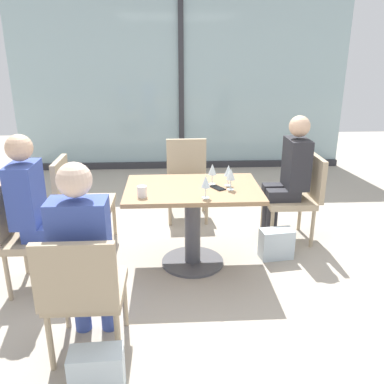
# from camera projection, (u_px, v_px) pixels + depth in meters

# --- Properties ---
(ground_plane) EXTENTS (12.00, 12.00, 0.00)m
(ground_plane) POSITION_uv_depth(u_px,v_px,m) (193.00, 263.00, 3.71)
(ground_plane) COLOR #A89E8E
(window_wall_backdrop) EXTENTS (5.16, 0.10, 2.70)m
(window_wall_backdrop) POSITION_uv_depth(u_px,v_px,m) (181.00, 92.00, 6.32)
(window_wall_backdrop) COLOR #9BB7BC
(window_wall_backdrop) RESTS_ON ground_plane
(dining_table_main) EXTENTS (1.15, 0.77, 0.73)m
(dining_table_main) POSITION_uv_depth(u_px,v_px,m) (193.00, 210.00, 3.54)
(dining_table_main) COLOR #997551
(dining_table_main) RESTS_ON ground_plane
(chair_front_left) EXTENTS (0.46, 0.50, 0.87)m
(chair_front_left) POSITION_uv_depth(u_px,v_px,m) (83.00, 288.00, 2.42)
(chair_front_left) COLOR tan
(chair_front_left) RESTS_ON ground_plane
(chair_far_right) EXTENTS (0.50, 0.46, 0.87)m
(chair_far_right) POSITION_uv_depth(u_px,v_px,m) (299.00, 193.00, 4.03)
(chair_far_right) COLOR tan
(chair_far_right) RESTS_ON ground_plane
(chair_side_end) EXTENTS (0.50, 0.46, 0.87)m
(chair_side_end) POSITION_uv_depth(u_px,v_px,m) (25.00, 230.00, 3.19)
(chair_side_end) COLOR tan
(chair_side_end) RESTS_ON ground_plane
(chair_far_left) EXTENTS (0.50, 0.46, 0.87)m
(chair_far_left) POSITION_uv_depth(u_px,v_px,m) (78.00, 197.00, 3.92)
(chair_far_left) COLOR tan
(chair_far_left) RESTS_ON ground_plane
(chair_near_window) EXTENTS (0.46, 0.51, 0.87)m
(chair_near_window) POSITION_uv_depth(u_px,v_px,m) (187.00, 174.00, 4.63)
(chair_near_window) COLOR tan
(chair_near_window) RESTS_ON ground_plane
(person_front_left) EXTENTS (0.34, 0.39, 1.26)m
(person_front_left) POSITION_uv_depth(u_px,v_px,m) (84.00, 249.00, 2.45)
(person_front_left) COLOR #384C9E
(person_front_left) RESTS_ON ground_plane
(person_far_right) EXTENTS (0.39, 0.34, 1.26)m
(person_far_right) POSITION_uv_depth(u_px,v_px,m) (289.00, 173.00, 3.95)
(person_far_right) COLOR #28282D
(person_far_right) RESTS_ON ground_plane
(person_side_end) EXTENTS (0.39, 0.34, 1.26)m
(person_side_end) POSITION_uv_depth(u_px,v_px,m) (35.00, 206.00, 3.13)
(person_side_end) COLOR #384C9E
(person_side_end) RESTS_ON ground_plane
(wine_glass_0) EXTENTS (0.07, 0.07, 0.18)m
(wine_glass_0) POSITION_uv_depth(u_px,v_px,m) (212.00, 170.00, 3.49)
(wine_glass_0) COLOR silver
(wine_glass_0) RESTS_ON dining_table_main
(wine_glass_1) EXTENTS (0.07, 0.07, 0.18)m
(wine_glass_1) POSITION_uv_depth(u_px,v_px,m) (231.00, 175.00, 3.36)
(wine_glass_1) COLOR silver
(wine_glass_1) RESTS_ON dining_table_main
(wine_glass_2) EXTENTS (0.07, 0.07, 0.18)m
(wine_glass_2) POSITION_uv_depth(u_px,v_px,m) (228.00, 171.00, 3.46)
(wine_glass_2) COLOR silver
(wine_glass_2) RESTS_ON dining_table_main
(wine_glass_3) EXTENTS (0.07, 0.07, 0.18)m
(wine_glass_3) POSITION_uv_depth(u_px,v_px,m) (206.00, 182.00, 3.17)
(wine_glass_3) COLOR silver
(wine_glass_3) RESTS_ON dining_table_main
(coffee_cup) EXTENTS (0.08, 0.08, 0.09)m
(coffee_cup) POSITION_uv_depth(u_px,v_px,m) (142.00, 192.00, 3.22)
(coffee_cup) COLOR white
(coffee_cup) RESTS_ON dining_table_main
(cell_phone_on_table) EXTENTS (0.13, 0.16, 0.01)m
(cell_phone_on_table) POSITION_uv_depth(u_px,v_px,m) (218.00, 188.00, 3.43)
(cell_phone_on_table) COLOR black
(cell_phone_on_table) RESTS_ON dining_table_main
(handbag_0) EXTENTS (0.31, 0.17, 0.28)m
(handbag_0) POSITION_uv_depth(u_px,v_px,m) (97.00, 372.00, 2.27)
(handbag_0) COLOR silver
(handbag_0) RESTS_ON ground_plane
(handbag_1) EXTENTS (0.32, 0.20, 0.28)m
(handbag_1) POSITION_uv_depth(u_px,v_px,m) (276.00, 244.00, 3.76)
(handbag_1) COLOR silver
(handbag_1) RESTS_ON ground_plane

